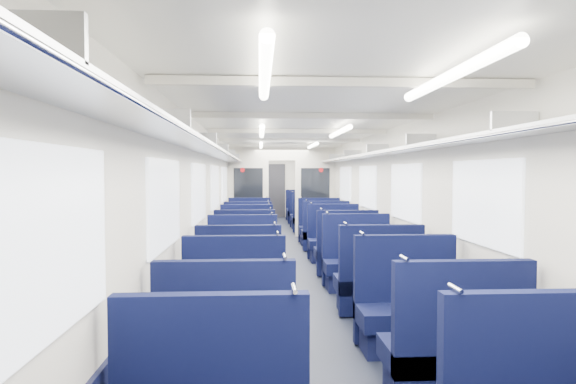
% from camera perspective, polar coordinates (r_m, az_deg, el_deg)
% --- Properties ---
extents(floor, '(2.80, 18.00, 0.01)m').
position_cam_1_polar(floor, '(9.53, 0.22, -7.89)').
color(floor, black).
rests_on(floor, ground).
extents(ceiling, '(2.80, 18.00, 0.01)m').
position_cam_1_polar(ceiling, '(9.40, 0.22, 6.35)').
color(ceiling, white).
rests_on(ceiling, wall_left).
extents(wall_left, '(0.02, 18.00, 2.35)m').
position_cam_1_polar(wall_left, '(9.41, -8.32, -0.83)').
color(wall_left, beige).
rests_on(wall_left, floor).
extents(dado_left, '(0.03, 17.90, 0.70)m').
position_cam_1_polar(dado_left, '(9.49, -8.20, -5.81)').
color(dado_left, black).
rests_on(dado_left, floor).
extents(wall_right, '(0.02, 18.00, 2.35)m').
position_cam_1_polar(wall_right, '(9.58, 8.60, -0.78)').
color(wall_right, beige).
rests_on(wall_right, floor).
extents(dado_right, '(0.03, 17.90, 0.70)m').
position_cam_1_polar(dado_right, '(9.66, 8.49, -5.67)').
color(dado_right, black).
rests_on(dado_right, floor).
extents(wall_far, '(2.80, 0.02, 2.35)m').
position_cam_1_polar(wall_far, '(18.38, -1.53, 0.72)').
color(wall_far, beige).
rests_on(wall_far, floor).
extents(luggage_rack_left, '(0.36, 17.40, 0.18)m').
position_cam_1_polar(luggage_rack_left, '(9.39, -7.21, 4.04)').
color(luggage_rack_left, '#B2B5BA').
rests_on(luggage_rack_left, wall_left).
extents(luggage_rack_right, '(0.36, 17.40, 0.18)m').
position_cam_1_polar(luggage_rack_right, '(9.54, 7.53, 4.01)').
color(luggage_rack_right, '#B2B5BA').
rests_on(luggage_rack_right, wall_right).
extents(windows, '(2.78, 15.60, 0.75)m').
position_cam_1_polar(windows, '(8.93, 0.40, 0.60)').
color(windows, white).
rests_on(windows, wall_left).
extents(ceiling_fittings, '(2.70, 16.06, 0.11)m').
position_cam_1_polar(ceiling_fittings, '(9.14, 0.32, 6.09)').
color(ceiling_fittings, beige).
rests_on(ceiling_fittings, ceiling).
extents(end_door, '(0.75, 0.06, 2.00)m').
position_cam_1_polar(end_door, '(18.32, -1.52, 0.17)').
color(end_door, black).
rests_on(end_door, floor).
extents(bulkhead, '(2.80, 0.10, 2.35)m').
position_cam_1_polar(bulkhead, '(12.75, -0.72, 0.27)').
color(bulkhead, beige).
rests_on(bulkhead, floor).
extents(seat_4, '(0.99, 0.55, 1.11)m').
position_cam_1_polar(seat_4, '(3.76, -7.27, -18.67)').
color(seat_4, black).
rests_on(seat_4, floor).
extents(seat_5, '(0.99, 0.55, 1.11)m').
position_cam_1_polar(seat_5, '(3.93, 18.91, -17.87)').
color(seat_5, black).
rests_on(seat_5, floor).
extents(seat_6, '(0.99, 0.55, 1.11)m').
position_cam_1_polar(seat_6, '(4.75, -6.38, -14.17)').
color(seat_6, black).
rests_on(seat_6, floor).
extents(seat_7, '(0.99, 0.55, 1.11)m').
position_cam_1_polar(seat_7, '(4.91, 13.91, -13.67)').
color(seat_7, black).
rests_on(seat_7, floor).
extents(seat_8, '(0.99, 0.55, 1.11)m').
position_cam_1_polar(seat_8, '(5.91, -5.75, -10.86)').
color(seat_8, black).
rests_on(seat_8, floor).
extents(seat_9, '(0.99, 0.55, 1.11)m').
position_cam_1_polar(seat_9, '(6.01, 10.51, -10.66)').
color(seat_9, black).
rests_on(seat_9, floor).
extents(seat_10, '(0.99, 0.55, 1.11)m').
position_cam_1_polar(seat_10, '(6.99, -5.37, -8.80)').
color(seat_10, black).
rests_on(seat_10, floor).
extents(seat_11, '(0.99, 0.55, 1.11)m').
position_cam_1_polar(seat_11, '(7.20, 8.13, -8.49)').
color(seat_11, black).
rests_on(seat_11, floor).
extents(seat_12, '(0.99, 0.55, 1.11)m').
position_cam_1_polar(seat_12, '(8.17, -5.07, -7.18)').
color(seat_12, black).
rests_on(seat_12, floor).
extents(seat_13, '(0.99, 0.55, 1.11)m').
position_cam_1_polar(seat_13, '(8.12, 6.78, -7.25)').
color(seat_13, black).
rests_on(seat_13, floor).
extents(seat_14, '(0.99, 0.55, 1.11)m').
position_cam_1_polar(seat_14, '(9.19, -4.88, -6.12)').
color(seat_14, black).
rests_on(seat_14, floor).
extents(seat_15, '(0.99, 0.55, 1.11)m').
position_cam_1_polar(seat_15, '(9.36, 5.40, -5.96)').
color(seat_15, black).
rests_on(seat_15, floor).
extents(seat_16, '(0.99, 0.55, 1.11)m').
position_cam_1_polar(seat_16, '(10.33, -4.70, -5.18)').
color(seat_16, black).
rests_on(seat_16, floor).
extents(seat_17, '(0.99, 0.55, 1.11)m').
position_cam_1_polar(seat_17, '(10.58, 4.37, -5.00)').
color(seat_17, black).
rests_on(seat_17, floor).
extents(seat_18, '(0.99, 0.55, 1.11)m').
position_cam_1_polar(seat_18, '(11.61, -4.55, -4.35)').
color(seat_18, black).
rests_on(seat_18, floor).
extents(seat_19, '(0.99, 0.55, 1.11)m').
position_cam_1_polar(seat_19, '(11.53, 3.73, -4.39)').
color(seat_19, black).
rests_on(seat_19, floor).
extents(seat_20, '(0.99, 0.55, 1.11)m').
position_cam_1_polar(seat_20, '(13.55, -4.38, -3.39)').
color(seat_20, black).
rests_on(seat_20, floor).
extents(seat_21, '(0.99, 0.55, 1.11)m').
position_cam_1_polar(seat_21, '(13.71, 2.59, -3.32)').
color(seat_21, black).
rests_on(seat_21, floor).
extents(seat_22, '(0.99, 0.55, 1.11)m').
position_cam_1_polar(seat_22, '(14.60, -4.31, -2.98)').
color(seat_22, black).
rests_on(seat_22, floor).
extents(seat_23, '(0.99, 0.55, 1.11)m').
position_cam_1_polar(seat_23, '(14.73, 2.18, -2.93)').
color(seat_23, black).
rests_on(seat_23, floor).
extents(seat_24, '(0.99, 0.55, 1.11)m').
position_cam_1_polar(seat_24, '(15.88, -4.23, -2.55)').
color(seat_24, black).
rests_on(seat_24, floor).
extents(seat_25, '(0.99, 0.55, 1.11)m').
position_cam_1_polar(seat_25, '(15.99, 1.74, -2.52)').
color(seat_25, black).
rests_on(seat_25, floor).
extents(seat_26, '(0.99, 0.55, 1.11)m').
position_cam_1_polar(seat_26, '(17.05, -4.17, -2.22)').
color(seat_26, black).
rests_on(seat_26, floor).
extents(seat_27, '(0.99, 0.55, 1.11)m').
position_cam_1_polar(seat_27, '(16.94, 1.45, -2.24)').
color(seat_27, black).
rests_on(seat_27, floor).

